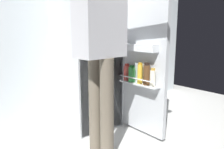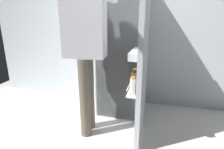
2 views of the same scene
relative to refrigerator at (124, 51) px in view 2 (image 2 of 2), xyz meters
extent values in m
plane|color=silver|center=(-0.02, -0.51, -0.86)|extent=(5.07, 5.07, 0.00)
cube|color=silver|center=(-0.02, 0.40, 0.46)|extent=(4.40, 0.10, 2.64)
cube|color=silver|center=(-0.02, 0.05, 0.00)|extent=(0.60, 0.61, 1.72)
cube|color=white|center=(-0.02, -0.25, 0.00)|extent=(0.56, 0.01, 1.68)
cube|color=white|center=(-0.02, -0.21, -0.01)|extent=(0.52, 0.09, 0.01)
cube|color=silver|center=(0.30, -0.55, 0.00)|extent=(0.05, 0.57, 1.67)
cube|color=white|center=(0.23, -0.55, -0.30)|extent=(0.10, 0.49, 0.01)
cylinder|color=silver|center=(0.18, -0.55, -0.24)|extent=(0.01, 0.47, 0.01)
cube|color=white|center=(0.23, -0.55, 0.08)|extent=(0.09, 0.41, 0.07)
cylinder|color=green|center=(0.22, -0.44, -0.21)|extent=(0.07, 0.07, 0.16)
cylinder|color=#195B28|center=(0.22, -0.44, -0.12)|extent=(0.05, 0.05, 0.02)
cylinder|color=#EDE5CC|center=(0.23, -0.72, -0.21)|extent=(0.05, 0.05, 0.16)
cylinder|color=#B78933|center=(0.23, -0.72, -0.12)|extent=(0.04, 0.04, 0.02)
cylinder|color=gold|center=(0.23, -0.55, -0.19)|extent=(0.05, 0.05, 0.20)
cylinder|color=#BC8419|center=(0.23, -0.55, -0.08)|extent=(0.04, 0.04, 0.02)
cylinder|color=#DB4C47|center=(0.23, -0.36, -0.21)|extent=(0.07, 0.07, 0.16)
cylinder|color=#B22D28|center=(0.23, -0.36, -0.12)|extent=(0.05, 0.05, 0.02)
cylinder|color=brown|center=(0.23, -0.64, -0.19)|extent=(0.07, 0.07, 0.20)
cylinder|color=black|center=(0.23, -0.64, -0.08)|extent=(0.05, 0.05, 0.03)
cylinder|color=red|center=(0.10, -0.21, 0.04)|extent=(0.08, 0.08, 0.08)
cylinder|color=#665B4C|center=(-0.30, -0.51, -0.42)|extent=(0.12, 0.12, 0.88)
cylinder|color=#665B4C|center=(-0.29, -0.66, -0.42)|extent=(0.12, 0.12, 0.88)
cube|color=silver|center=(-0.30, -0.59, 0.34)|extent=(0.44, 0.25, 0.63)
cylinder|color=silver|center=(-0.31, -0.37, 0.31)|extent=(0.08, 0.08, 0.59)
camera|label=1|loc=(-1.40, -2.06, 0.23)|focal=35.14mm
camera|label=2|loc=(0.47, -2.42, 0.44)|focal=30.73mm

